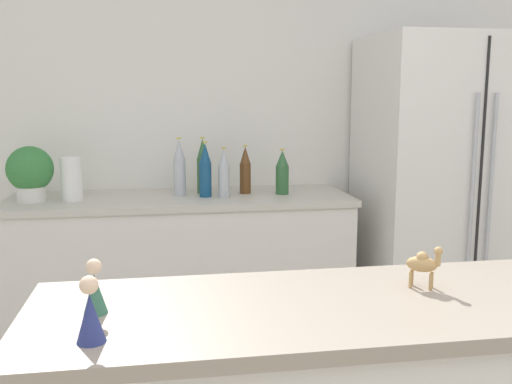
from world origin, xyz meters
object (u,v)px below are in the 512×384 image
object	(u,v)px
back_bottle_2	(245,170)
back_bottle_0	(224,174)
potted_plant	(30,172)
back_bottle_4	(205,171)
wise_man_figurine_blue	(90,314)
refrigerator	(444,194)
back_bottle_5	(203,167)
wise_man_figurine_crimson	(95,290)
back_bottle_1	(282,173)
paper_towel_roll	(72,179)
back_bottle_3	(180,168)
camel_figurine	(423,263)

from	to	relation	value
back_bottle_2	back_bottle_0	bearing A→B (deg)	-140.93
potted_plant	back_bottle_4	xyz separation A→B (m)	(0.91, -0.00, -0.01)
back_bottle_4	wise_man_figurine_blue	distance (m)	2.01
refrigerator	back_bottle_5	distance (m)	1.41
back_bottle_0	wise_man_figurine_crimson	xyz separation A→B (m)	(-0.49, -1.78, -0.02)
back_bottle_0	back_bottle_1	size ratio (longest dim) A/B	1.07
refrigerator	back_bottle_2	size ratio (longest dim) A/B	6.49
refrigerator	back_bottle_4	xyz separation A→B (m)	(-1.39, 0.04, 0.16)
paper_towel_roll	wise_man_figurine_crimson	bearing A→B (deg)	-80.10
refrigerator	wise_man_figurine_crimson	distance (m)	2.51
paper_towel_roll	back_bottle_3	world-z (taller)	back_bottle_3
back_bottle_0	wise_man_figurine_blue	world-z (taller)	back_bottle_0
back_bottle_0	wise_man_figurine_blue	bearing A→B (deg)	-103.88
back_bottle_5	wise_man_figurine_blue	distance (m)	2.13
back_bottle_1	back_bottle_4	size ratio (longest dim) A/B	0.84
camel_figurine	wise_man_figurine_blue	size ratio (longest dim) A/B	0.82
back_bottle_3	back_bottle_5	world-z (taller)	back_bottle_3
back_bottle_5	refrigerator	bearing A→B (deg)	-6.88
potted_plant	back_bottle_0	bearing A→B (deg)	-2.08
back_bottle_2	back_bottle_1	bearing A→B (deg)	-14.07
back_bottle_4	wise_man_figurine_crimson	xyz separation A→B (m)	(-0.39, -1.82, -0.04)
back_bottle_5	paper_towel_roll	bearing A→B (deg)	-170.12
back_bottle_5	wise_man_figurine_blue	size ratio (longest dim) A/B	2.31
potted_plant	back_bottle_0	world-z (taller)	potted_plant
back_bottle_3	wise_man_figurine_crimson	xyz separation A→B (m)	(-0.25, -1.87, -0.05)
potted_plant	wise_man_figurine_crimson	bearing A→B (deg)	-73.96
back_bottle_4	back_bottle_5	distance (m)	0.12
back_bottle_2	potted_plant	bearing A→B (deg)	-176.42
back_bottle_5	camel_figurine	distance (m)	1.94
back_bottle_3	back_bottle_5	size ratio (longest dim) A/B	1.01
back_bottle_0	potted_plant	bearing A→B (deg)	177.92
camel_figurine	back_bottle_5	bearing A→B (deg)	102.78
back_bottle_2	refrigerator	bearing A→B (deg)	-5.96
refrigerator	back_bottle_2	distance (m)	1.17
back_bottle_3	wise_man_figurine_blue	bearing A→B (deg)	-96.84
refrigerator	camel_figurine	distance (m)	1.98
wise_man_figurine_blue	paper_towel_roll	bearing A→B (deg)	99.36
potted_plant	back_bottle_3	size ratio (longest dim) A/B	0.90
potted_plant	wise_man_figurine_crimson	xyz separation A→B (m)	(0.52, -1.82, -0.05)
camel_figurine	wise_man_figurine_blue	distance (m)	0.83
back_bottle_2	back_bottle_4	world-z (taller)	back_bottle_4
potted_plant	back_bottle_1	distance (m)	1.35
wise_man_figurine_blue	potted_plant	bearing A→B (deg)	105.04
back_bottle_3	camel_figurine	size ratio (longest dim) A/B	2.86
back_bottle_4	camel_figurine	size ratio (longest dim) A/B	2.69
back_bottle_1	camel_figurine	bearing A→B (deg)	-90.35
back_bottle_5	wise_man_figurine_blue	xyz separation A→B (m)	(-0.38, -2.10, -0.04)
back_bottle_3	wise_man_figurine_crimson	distance (m)	1.88
refrigerator	wise_man_figurine_blue	size ratio (longest dim) A/B	12.91
refrigerator	wise_man_figurine_crimson	xyz separation A→B (m)	(-1.78, -1.77, 0.12)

